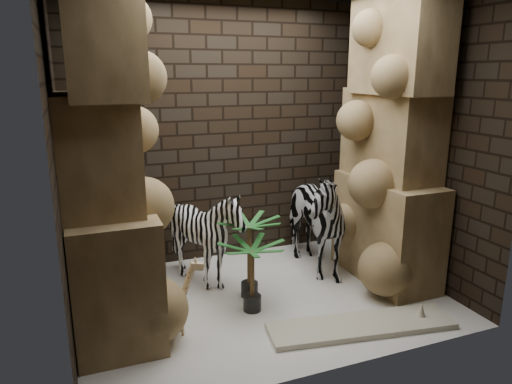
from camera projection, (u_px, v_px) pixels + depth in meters
name	position (u px, v px, depth m)	size (l,w,h in m)	color
floor	(264.00, 298.00, 4.63)	(3.50, 3.50, 0.00)	white
wall_back	(224.00, 133.00, 5.38)	(3.50, 3.50, 0.00)	black
wall_front	(334.00, 177.00, 3.12)	(3.50, 3.50, 0.00)	black
wall_left	(58.00, 162.00, 3.64)	(3.00, 3.00, 0.00)	black
wall_right	(418.00, 140.00, 4.87)	(3.00, 3.00, 0.00)	black
rock_pillar_left	(105.00, 160.00, 3.76)	(0.68, 1.30, 3.00)	tan
rock_pillar_right	(392.00, 141.00, 4.75)	(0.58, 1.25, 3.00)	tan
zebra_right	(308.00, 209.00, 5.15)	(0.65, 1.20, 1.42)	white
zebra_left	(206.00, 241.00, 4.81)	(0.87, 1.08, 0.98)	white
giraffe_toy	(170.00, 298.00, 3.90)	(0.36, 0.12, 0.69)	beige
palm_front	(249.00, 257.00, 4.57)	(0.36, 0.36, 0.84)	#194523
palm_back	(252.00, 276.00, 4.31)	(0.36, 0.36, 0.69)	#194523
surfboard	(361.00, 325.00, 4.08)	(1.66, 0.41, 0.05)	beige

